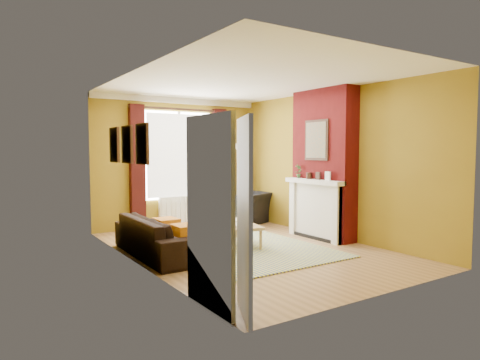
% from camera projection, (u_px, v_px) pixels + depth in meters
% --- Properties ---
extents(ground, '(5.50, 5.50, 0.00)m').
position_uv_depth(ground, '(248.00, 249.00, 7.22)').
color(ground, olive).
rests_on(ground, ground).
extents(room_walls, '(3.82, 5.54, 2.83)m').
position_uv_depth(room_walls, '(269.00, 166.00, 7.70)').
color(room_walls, olive).
rests_on(room_walls, ground).
extents(striped_rug, '(2.55, 3.52, 0.02)m').
position_uv_depth(striped_rug, '(232.00, 246.00, 7.40)').
color(striped_rug, '#374499').
rests_on(striped_rug, ground).
extents(sofa, '(0.84, 2.11, 0.61)m').
position_uv_depth(sofa, '(160.00, 236.00, 6.75)').
color(sofa, black).
rests_on(sofa, ground).
extents(armchair, '(1.37, 1.29, 0.71)m').
position_uv_depth(armchair, '(244.00, 208.00, 9.64)').
color(armchair, black).
rests_on(armchair, ground).
extents(coffee_table, '(0.79, 1.26, 0.39)m').
position_uv_depth(coffee_table, '(236.00, 225.00, 7.46)').
color(coffee_table, tan).
rests_on(coffee_table, ground).
extents(wicker_stool, '(0.47, 0.47, 0.48)m').
position_uv_depth(wicker_stool, '(218.00, 213.00, 9.65)').
color(wicker_stool, olive).
rests_on(wicker_stool, ground).
extents(floor_lamp, '(0.27, 0.27, 1.81)m').
position_uv_depth(floor_lamp, '(238.00, 160.00, 9.86)').
color(floor_lamp, black).
rests_on(floor_lamp, ground).
extents(book_a, '(0.26, 0.33, 0.03)m').
position_uv_depth(book_a, '(231.00, 226.00, 7.14)').
color(book_a, '#999999').
rests_on(book_a, coffee_table).
extents(book_b, '(0.34, 0.33, 0.02)m').
position_uv_depth(book_b, '(232.00, 220.00, 7.71)').
color(book_b, '#999999').
rests_on(book_b, coffee_table).
extents(mug, '(0.13, 0.13, 0.10)m').
position_uv_depth(mug, '(245.00, 220.00, 7.43)').
color(mug, '#999999').
rests_on(mug, coffee_table).
extents(tv_remote, '(0.10, 0.15, 0.02)m').
position_uv_depth(tv_remote, '(230.00, 222.00, 7.54)').
color(tv_remote, '#27272A').
rests_on(tv_remote, coffee_table).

